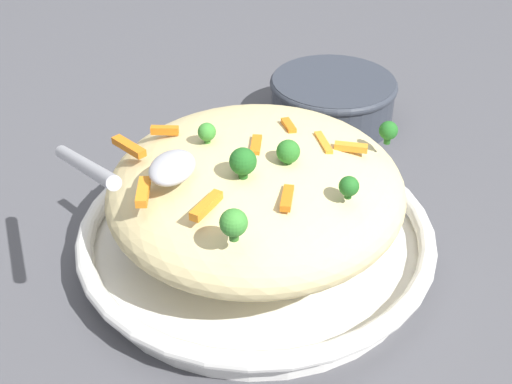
% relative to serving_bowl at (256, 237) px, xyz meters
% --- Properties ---
extents(ground_plane, '(2.40, 2.40, 0.00)m').
position_rel_serving_bowl_xyz_m(ground_plane, '(0.00, 0.00, -0.02)').
color(ground_plane, '#4C4C51').
extents(serving_bowl, '(0.37, 0.37, 0.04)m').
position_rel_serving_bowl_xyz_m(serving_bowl, '(0.00, 0.00, 0.00)').
color(serving_bowl, white).
rests_on(serving_bowl, ground_plane).
extents(pasta_mound, '(0.31, 0.30, 0.10)m').
position_rel_serving_bowl_xyz_m(pasta_mound, '(0.00, 0.00, 0.06)').
color(pasta_mound, '#DBC689').
rests_on(pasta_mound, serving_bowl).
extents(carrot_piece_0, '(0.03, 0.01, 0.01)m').
position_rel_serving_bowl_xyz_m(carrot_piece_0, '(0.00, -0.00, 0.11)').
color(carrot_piece_0, orange).
rests_on(carrot_piece_0, pasta_mound).
extents(carrot_piece_1, '(0.01, 0.03, 0.01)m').
position_rel_serving_bowl_xyz_m(carrot_piece_1, '(0.03, -0.09, 0.11)').
color(carrot_piece_1, orange).
rests_on(carrot_piece_1, pasta_mound).
extents(carrot_piece_2, '(0.03, 0.04, 0.01)m').
position_rel_serving_bowl_xyz_m(carrot_piece_2, '(-0.02, 0.12, 0.11)').
color(carrot_piece_2, orange).
rests_on(carrot_piece_2, pasta_mound).
extents(carrot_piece_3, '(0.03, 0.01, 0.01)m').
position_rel_serving_bowl_xyz_m(carrot_piece_3, '(-0.07, -0.04, 0.11)').
color(carrot_piece_3, orange).
rests_on(carrot_piece_3, pasta_mound).
extents(carrot_piece_4, '(0.04, 0.02, 0.01)m').
position_rel_serving_bowl_xyz_m(carrot_piece_4, '(0.03, -0.06, 0.11)').
color(carrot_piece_4, orange).
rests_on(carrot_piece_4, pasta_mound).
extents(carrot_piece_5, '(0.04, 0.02, 0.01)m').
position_rel_serving_bowl_xyz_m(carrot_piece_5, '(-0.09, 0.08, 0.11)').
color(carrot_piece_5, orange).
rests_on(carrot_piece_5, pasta_mound).
extents(carrot_piece_6, '(0.04, 0.02, 0.01)m').
position_rel_serving_bowl_xyz_m(carrot_piece_6, '(-0.10, 0.02, 0.11)').
color(carrot_piece_6, orange).
rests_on(carrot_piece_6, pasta_mound).
extents(carrot_piece_7, '(0.03, 0.02, 0.01)m').
position_rel_serving_bowl_xyz_m(carrot_piece_7, '(0.05, -0.02, 0.11)').
color(carrot_piece_7, orange).
rests_on(carrot_piece_7, pasta_mound).
extents(carrot_piece_8, '(0.01, 0.03, 0.01)m').
position_rel_serving_bowl_xyz_m(carrot_piece_8, '(0.02, 0.10, 0.11)').
color(carrot_piece_8, orange).
rests_on(carrot_piece_8, pasta_mound).
extents(broccoli_floret_0, '(0.02, 0.02, 0.03)m').
position_rel_serving_bowl_xyz_m(broccoli_floret_0, '(-0.13, -0.01, 0.12)').
color(broccoli_floret_0, '#377928').
rests_on(broccoli_floret_0, pasta_mound).
extents(broccoli_floret_1, '(0.02, 0.02, 0.02)m').
position_rel_serving_bowl_xyz_m(broccoli_floret_1, '(0.05, -0.12, 0.12)').
color(broccoli_floret_1, '#205B1C').
rests_on(broccoli_floret_1, pasta_mound).
extents(broccoli_floret_2, '(0.02, 0.02, 0.02)m').
position_rel_serving_bowl_xyz_m(broccoli_floret_2, '(-0.00, 0.05, 0.12)').
color(broccoli_floret_2, '#377928').
rests_on(broccoli_floret_2, pasta_mound).
extents(broccoli_floret_3, '(0.02, 0.02, 0.02)m').
position_rel_serving_bowl_xyz_m(broccoli_floret_3, '(-0.02, -0.03, 0.12)').
color(broccoli_floret_3, '#296820').
rests_on(broccoli_floret_3, pasta_mound).
extents(broccoli_floret_4, '(0.02, 0.02, 0.02)m').
position_rel_serving_bowl_xyz_m(broccoli_floret_4, '(-0.05, -0.10, 0.12)').
color(broccoli_floret_4, '#205B1C').
rests_on(broccoli_floret_4, pasta_mound).
extents(broccoli_floret_5, '(0.02, 0.02, 0.03)m').
position_rel_serving_bowl_xyz_m(broccoli_floret_5, '(-0.05, 0.00, 0.13)').
color(broccoli_floret_5, '#205B1C').
rests_on(broccoli_floret_5, pasta_mound).
extents(serving_spoon, '(0.14, 0.13, 0.07)m').
position_rel_serving_bowl_xyz_m(serving_spoon, '(-0.08, 0.08, 0.13)').
color(serving_spoon, '#B7B7BC').
rests_on(serving_spoon, pasta_mound).
extents(companion_bowl, '(0.18, 0.18, 0.07)m').
position_rel_serving_bowl_xyz_m(companion_bowl, '(0.31, -0.04, 0.02)').
color(companion_bowl, '#333842').
rests_on(companion_bowl, ground_plane).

